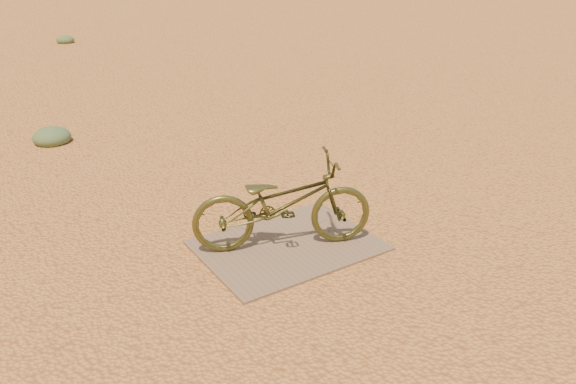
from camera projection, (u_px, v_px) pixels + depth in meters
ground at (246, 226)px, 5.60m from camera, size 120.00×120.00×0.00m
plywood_board at (288, 245)px, 5.23m from camera, size 1.59×1.19×0.02m
bicycle at (283, 203)px, 5.03m from camera, size 1.73×1.15×0.86m
kale_a at (53, 142)px, 7.96m from camera, size 0.52×0.52×0.29m
kale_b at (66, 43)px, 15.93m from camera, size 0.49×0.49×0.27m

